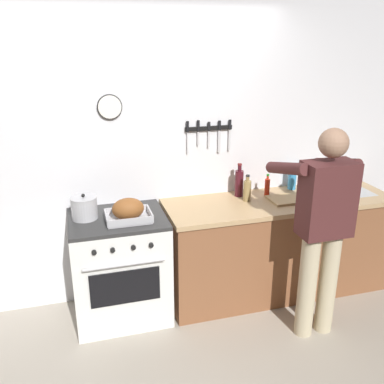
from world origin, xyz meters
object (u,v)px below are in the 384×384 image
stock_pot (84,208)px  bottle_dish_soap (292,179)px  bottle_hot_sauce (267,187)px  stove (120,267)px  bottle_wine_red (239,183)px  cutting_board (290,199)px  person_cook (323,222)px  roasting_pan (128,211)px  bottle_vinegar (247,190)px

stock_pot → bottle_dish_soap: bearing=5.2°
bottle_dish_soap → bottle_hot_sauce: (-0.30, -0.09, -0.02)m
stove → bottle_wine_red: bearing=9.5°
stock_pot → bottle_hot_sauce: size_ratio=1.04×
stove → stock_pot: size_ratio=4.38×
stock_pot → bottle_wine_red: bottle_wine_red is taller
stock_pot → cutting_board: size_ratio=0.57×
person_cook → bottle_dish_soap: (0.20, 0.86, 0.05)m
roasting_pan → bottle_wine_red: bottle_wine_red is taller
person_cook → bottle_dish_soap: size_ratio=6.87×
stock_pot → bottle_dish_soap: (1.89, 0.17, 0.01)m
person_cook → cutting_board: 0.60m
person_cook → roasting_pan: person_cook is taller
bottle_dish_soap → bottle_hot_sauce: bearing=-162.8°
stock_pot → bottle_vinegar: (1.37, 0.01, 0.01)m
bottle_dish_soap → stock_pot: bearing=-174.8°
stock_pot → bottle_vinegar: bearing=0.2°
roasting_pan → cutting_board: bearing=1.9°
cutting_board → bottle_wine_red: bearing=150.2°
bottle_dish_soap → person_cook: bearing=-103.4°
stock_pot → bottle_wine_red: 1.36m
person_cook → bottle_vinegar: person_cook is taller
person_cook → bottle_wine_red: 0.89m
roasting_pan → bottle_dish_soap: 1.60m
person_cook → bottle_vinegar: size_ratio=7.10×
person_cook → bottle_hot_sauce: size_ratio=8.38×
bottle_hot_sauce → roasting_pan: bearing=-170.4°
cutting_board → bottle_wine_red: (-0.39, 0.22, 0.12)m
person_cook → roasting_pan: (-1.37, 0.55, 0.03)m
bottle_wine_red → roasting_pan: bearing=-165.3°
roasting_pan → bottle_dish_soap: bearing=11.1°
bottle_dish_soap → bottle_vinegar: (-0.52, -0.17, -0.00)m
person_cook → stock_pot: size_ratio=8.08×
cutting_board → bottle_hot_sauce: bearing=129.8°
roasting_pan → bottle_wine_red: 1.06m
person_cook → bottle_hot_sauce: (-0.09, 0.76, 0.03)m
stove → bottle_wine_red: bottle_wine_red is taller
bottle_wine_red → bottle_hot_sauce: 0.26m
bottle_vinegar → bottle_hot_sauce: size_ratio=1.18×
bottle_wine_red → stock_pot: bearing=-174.2°
roasting_pan → cutting_board: 1.42m
stove → bottle_vinegar: bearing=2.7°
bottle_vinegar → roasting_pan: bearing=-172.5°
bottle_vinegar → person_cook: bearing=-65.2°
cutting_board → bottle_hot_sauce: 0.23m
stove → bottle_hot_sauce: size_ratio=4.54×
stove → roasting_pan: bearing=-46.4°
stove → bottle_hot_sauce: (1.35, 0.13, 0.53)m
bottle_dish_soap → bottle_wine_red: size_ratio=0.81×
stove → bottle_wine_red: size_ratio=3.01×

